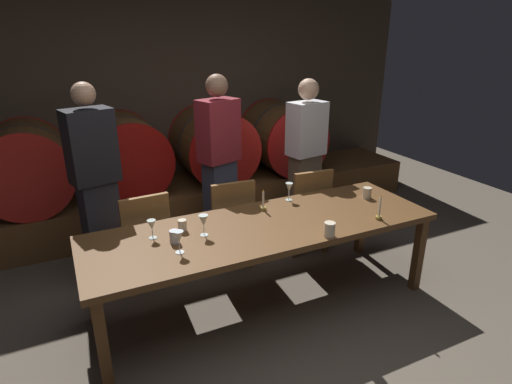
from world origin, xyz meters
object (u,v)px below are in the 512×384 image
wine_barrel_far_left (27,167)px  wine_glass_center_left (179,238)px  guest_right (306,158)px  guest_left (96,184)px  wine_glass_center_right (204,221)px  candle_left (263,205)px  cup_center_left (182,225)px  wine_glass_far_left (152,226)px  guest_center (219,162)px  chair_left (145,235)px  cup_far_left (174,237)px  chair_right (307,206)px  cup_center_right (330,230)px  wine_glass_far_right (289,188)px  dining_table (264,232)px  cup_far_right (367,193)px  wine_barrel_center_left (126,155)px  wine_barrel_center_right (213,145)px  chair_center (230,219)px  candle_right (379,212)px  wine_barrel_far_right (282,137)px

wine_barrel_far_left → wine_glass_center_left: wine_barrel_far_left is taller
wine_barrel_far_left → guest_right: 2.82m
wine_barrel_far_left → guest_left: guest_left is taller
wine_barrel_far_left → wine_glass_center_right: bearing=-58.9°
guest_left → candle_left: size_ratio=9.41×
wine_glass_center_left → cup_center_left: wine_glass_center_left is taller
wine_glass_far_left → guest_center: bearing=47.6°
wine_barrel_far_left → guest_center: 1.92m
chair_left → guest_center: bearing=-156.3°
guest_center → cup_far_left: size_ratio=18.71×
chair_right → guest_right: 0.57m
cup_center_left → cup_center_right: 1.09m
guest_center → cup_center_right: bearing=81.5°
chair_right → cup_center_left: bearing=23.0°
chair_left → wine_glass_far_right: same height
dining_table → cup_far_right: bearing=5.2°
wine_barrel_far_left → wine_barrel_center_left: (0.97, 0.00, 0.00)m
wine_glass_center_right → wine_barrel_center_right: bearing=67.7°
dining_table → cup_far_left: cup_far_left is taller
cup_far_left → guest_center: bearing=55.4°
wine_barrel_center_left → chair_center: bearing=-62.3°
wine_glass_center_left → wine_barrel_center_right: bearing=64.0°
wine_barrel_center_right → cup_center_right: 2.36m
chair_left → chair_right: (1.60, -0.06, 0.00)m
candle_right → guest_right: bearing=84.0°
wine_barrel_center_right → candle_right: wine_barrel_center_right is taller
cup_center_right → wine_glass_center_right: bearing=153.1°
wine_glass_far_left → cup_center_right: wine_glass_far_left is taller
wine_barrel_center_right → chair_right: wine_barrel_center_right is taller
cup_far_left → wine_barrel_center_left: bearing=89.6°
wine_glass_far_left → cup_center_right: 1.28m
dining_table → guest_left: (-1.10, 1.01, 0.24)m
wine_barrel_far_right → cup_center_right: wine_barrel_far_right is taller
dining_table → guest_right: 1.44m
wine_barrel_center_left → chair_left: size_ratio=0.98×
guest_center → wine_glass_center_right: size_ratio=10.90×
chair_center → chair_right: bearing=-178.9°
wine_barrel_center_right → guest_center: guest_center is taller
guest_right → wine_glass_center_left: 2.07m
guest_left → wine_glass_far_right: 1.66m
chair_center → candle_left: (0.13, -0.43, 0.28)m
chair_center → cup_center_right: 1.16m
wine_glass_far_left → cup_center_left: 0.24m
wine_glass_far_right → cup_far_left: wine_glass_far_right is taller
wine_barrel_center_left → wine_glass_far_left: bearing=-94.4°
candle_right → wine_glass_center_right: candle_right is taller
chair_center → cup_far_right: size_ratio=9.01×
candle_right → wine_glass_center_left: size_ratio=1.32×
candle_right → cup_far_left: bearing=168.6°
cup_far_left → wine_glass_far_left: bearing=132.4°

